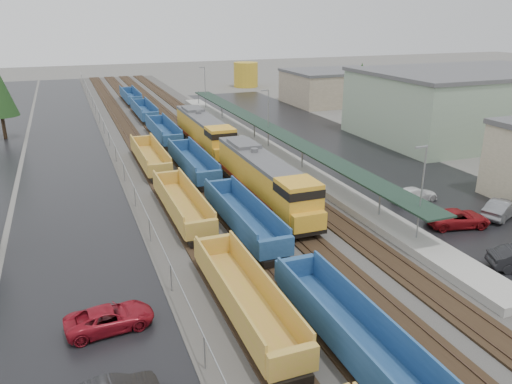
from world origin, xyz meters
TOP-DOWN VIEW (x-y plane):
  - ballast_strip at (0.00, 60.00)m, footprint 20.00×160.00m
  - trackbed at (-0.00, 60.00)m, footprint 14.60×160.00m
  - west_parking_lot at (-15.00, 60.00)m, footprint 10.00×160.00m
  - east_commuter_lot at (19.00, 50.00)m, footprint 16.00×100.00m
  - station_platform at (9.50, 50.01)m, footprint 3.00×80.00m
  - chainlink_fence at (-9.50, 58.44)m, footprint 0.08×160.04m
  - industrial_buildings at (37.76, 45.85)m, footprint 32.52×75.30m
  - distant_hills at (44.79, 210.68)m, footprint 301.00×140.00m
  - tree_east at (28.00, 58.00)m, footprint 4.40×4.40m
  - locomotive_lead at (2.00, 32.55)m, footprint 3.07×20.21m
  - locomotive_trail at (2.00, 53.55)m, footprint 3.07×20.21m
  - well_string_yellow at (-6.00, 15.86)m, footprint 2.63×79.19m
  - well_string_blue at (-2.00, 44.23)m, footprint 2.69×115.32m
  - storage_tank at (27.57, 108.39)m, footprint 5.84×5.84m
  - parked_car_west_c at (-13.59, 17.32)m, footprint 2.69×5.10m
  - parked_car_east_b at (15.14, 21.82)m, footprint 3.55×5.71m
  - parked_car_east_c at (15.59, 28.06)m, footprint 2.14×4.75m
  - parked_car_east_e at (20.20, 22.04)m, footprint 3.55×5.26m

SIDE VIEW (x-z plane):
  - distant_hills at x=44.79m, z-range -12.60..12.60m
  - west_parking_lot at x=-15.00m, z-range 0.00..0.02m
  - east_commuter_lot at x=19.00m, z-range 0.00..0.02m
  - ballast_strip at x=0.00m, z-range 0.00..0.08m
  - trackbed at x=0.00m, z-range 0.05..0.27m
  - parked_car_east_c at x=15.59m, z-range 0.00..1.35m
  - parked_car_west_c at x=-13.59m, z-range 0.00..1.37m
  - station_platform at x=9.50m, z-range -3.27..4.73m
  - parked_car_east_b at x=15.14m, z-range 0.00..1.47m
  - parked_car_east_e at x=20.20m, z-range 0.00..1.64m
  - well_string_yellow at x=-6.00m, z-range 0.00..2.33m
  - well_string_blue at x=-2.00m, z-range -0.01..2.37m
  - chainlink_fence at x=-9.50m, z-range 0.60..2.62m
  - locomotive_lead at x=2.00m, z-range 0.15..4.72m
  - locomotive_trail at x=2.00m, z-range 0.15..4.72m
  - storage_tank at x=27.57m, z-range 0.00..5.84m
  - industrial_buildings at x=37.76m, z-range -0.50..9.00m
  - tree_east at x=28.00m, z-range 1.47..11.47m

